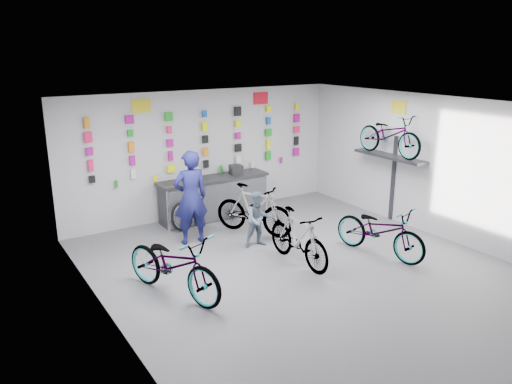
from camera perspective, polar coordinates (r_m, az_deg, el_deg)
floor at (r=9.28m, az=5.73°, el=-8.98°), size 8.00×8.00×0.00m
ceiling at (r=8.46m, az=6.30°, el=9.76°), size 8.00×8.00×0.00m
wall_back at (r=12.04m, az=-5.92°, el=4.43°), size 7.00×0.00×7.00m
wall_left at (r=7.21m, az=-16.44°, el=-4.23°), size 0.00×8.00×8.00m
wall_right at (r=11.21m, az=20.18°, el=2.64°), size 0.00×8.00×8.00m
counter at (r=11.89m, az=-4.78°, el=-0.72°), size 2.70×0.66×1.00m
merch_wall at (r=11.96m, az=-5.47°, el=5.79°), size 5.57×0.08×1.57m
wall_bracket at (r=11.84m, az=15.08°, el=3.58°), size 0.39×1.90×2.00m
sign_left at (r=11.25m, az=-12.98°, el=9.58°), size 0.42×0.02×0.30m
sign_right at (r=12.63m, az=0.56°, el=10.66°), size 0.42×0.02×0.30m
sign_side at (r=11.76m, az=16.01°, el=9.30°), size 0.02×0.40×0.30m
bike_left at (r=8.29m, az=-9.40°, el=-8.15°), size 1.39×2.21×1.09m
bike_center at (r=9.37m, az=4.85°, el=-5.22°), size 0.50×1.75×1.05m
bike_right at (r=10.03m, az=13.99°, el=-4.27°), size 1.09×2.05×1.02m
bike_service at (r=10.83m, az=-0.22°, el=-2.01°), size 1.39×1.85×1.11m
bike_wall at (r=11.67m, az=15.03°, el=6.36°), size 0.63×1.80×0.95m
clerk at (r=10.29m, az=-7.48°, el=-0.63°), size 0.77×0.55×1.97m
customer at (r=10.14m, az=0.27°, el=-3.11°), size 0.64×0.54×1.16m
spare_wheel at (r=11.21m, az=-8.43°, el=-2.80°), size 0.68×0.40×0.66m
register at (r=12.02m, az=-2.30°, el=2.59°), size 0.33×0.34×0.22m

